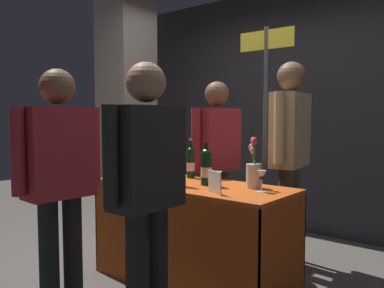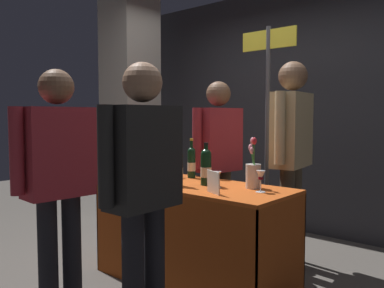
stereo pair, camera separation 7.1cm
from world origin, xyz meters
The scene contains 21 objects.
ground_plane centered at (0.00, 0.00, 0.00)m, with size 12.00×12.00×0.00m, color #514C47.
back_partition centered at (0.00, 1.90, 1.36)m, with size 6.84×0.12×2.72m, color #2D2D33.
concrete_pillar centered at (-1.67, 0.82, 1.43)m, with size 0.51×0.51×2.86m, color gray.
tasting_table centered at (0.00, 0.00, 0.52)m, with size 1.54×0.63×0.78m.
featured_wine_bottle centered at (-0.26, -0.03, 0.90)m, with size 0.07×0.07×0.29m.
display_bottle_0 centered at (-0.12, -0.18, 0.93)m, with size 0.08×0.08×0.34m.
display_bottle_1 centered at (0.12, 0.01, 0.92)m, with size 0.08×0.08×0.32m.
display_bottle_2 centered at (-0.55, -0.06, 0.93)m, with size 0.07×0.07×0.36m.
display_bottle_3 centered at (-0.19, 0.21, 0.91)m, with size 0.07×0.07×0.33m.
display_bottle_4 centered at (-0.49, 0.17, 0.90)m, with size 0.08×0.08×0.29m.
display_bottle_5 centered at (-0.01, -0.14, 0.92)m, with size 0.07×0.07×0.33m.
wine_glass_near_vendor centered at (0.57, 0.04, 0.88)m, with size 0.07×0.07×0.15m.
wine_glass_mid centered at (-0.29, 0.13, 0.88)m, with size 0.07×0.07×0.14m.
wine_glass_near_taster centered at (0.25, -0.01, 0.86)m, with size 0.06×0.06×0.12m.
flower_vase centered at (0.46, 0.13, 0.89)m, with size 0.11×0.11×0.36m.
brochure_stand centered at (0.36, -0.20, 0.85)m, with size 0.17×0.01×0.15m, color silver.
vendor_presenter centered at (0.42, 0.78, 1.06)m, with size 0.27×0.64×1.73m.
vendor_assistant centered at (-0.19, 0.58, 0.95)m, with size 0.26×0.60×1.59m.
taster_foreground_right centered at (-0.28, -0.94, 0.94)m, with size 0.24×0.58×1.57m.
taster_foreground_left centered at (0.35, -0.81, 0.94)m, with size 0.22×0.58×1.58m.
booth_signpost centered at (0.06, 1.01, 1.31)m, with size 0.55×0.04×2.11m.
Camera 1 is at (1.91, -2.31, 1.29)m, focal length 37.47 mm.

